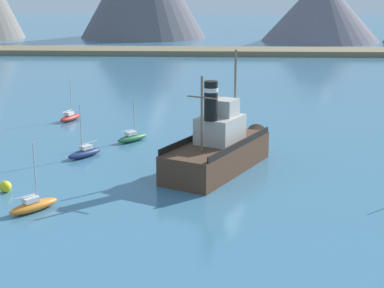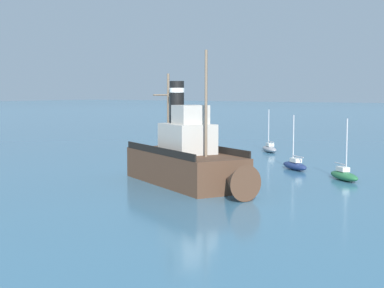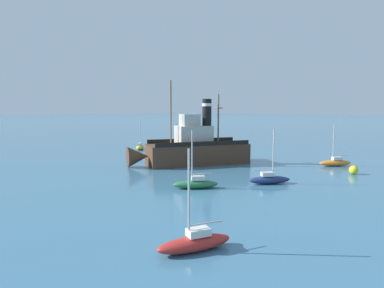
{
  "view_description": "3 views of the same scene",
  "coord_description": "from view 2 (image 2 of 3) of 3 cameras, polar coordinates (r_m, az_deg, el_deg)",
  "views": [
    {
      "loc": [
        0.18,
        -48.42,
        14.99
      ],
      "look_at": [
        -1.9,
        -1.82,
        2.57
      ],
      "focal_mm": 55.0,
      "sensor_mm": 36.0,
      "label": 1
    },
    {
      "loc": [
        36.32,
        24.58,
        7.08
      ],
      "look_at": [
        -1.54,
        -1.27,
        2.89
      ],
      "focal_mm": 55.0,
      "sensor_mm": 36.0,
      "label": 2
    },
    {
      "loc": [
        -27.68,
        29.14,
        6.76
      ],
      "look_at": [
        -2.7,
        3.12,
        2.91
      ],
      "focal_mm": 32.0,
      "sensor_mm": 36.0,
      "label": 3
    }
  ],
  "objects": [
    {
      "name": "sailboat_green",
      "position": [
        47.95,
        14.52,
        -2.92
      ],
      "size": [
        3.29,
        3.61,
        4.9
      ],
      "color": "#286B3D",
      "rests_on": "ground"
    },
    {
      "name": "sailboat_orange",
      "position": [
        60.63,
        -1.54,
        -1.08
      ],
      "size": [
        3.27,
        3.63,
        4.9
      ],
      "color": "orange",
      "rests_on": "ground"
    },
    {
      "name": "ground_plane",
      "position": [
        44.42,
        0.23,
        -3.95
      ],
      "size": [
        600.0,
        600.0,
        0.0
      ],
      "primitive_type": "plane",
      "color": "teal"
    },
    {
      "name": "old_tugboat",
      "position": [
        43.95,
        -0.39,
        -1.64
      ],
      "size": [
        9.58,
        14.35,
        9.9
      ],
      "color": "#4C3323",
      "rests_on": "ground"
    },
    {
      "name": "sailboat_navy",
      "position": [
        53.36,
        9.93,
        -2.02
      ],
      "size": [
        3.16,
        3.7,
        4.9
      ],
      "color": "navy",
      "rests_on": "ground"
    },
    {
      "name": "sailboat_grey",
      "position": [
        68.17,
        7.51,
        -0.43
      ],
      "size": [
        3.44,
        3.49,
        4.9
      ],
      "color": "gray",
      "rests_on": "ground"
    },
    {
      "name": "mooring_buoy",
      "position": [
        61.3,
        3.1,
        -1.0
      ],
      "size": [
        0.9,
        0.9,
        0.9
      ],
      "primitive_type": "sphere",
      "color": "yellow",
      "rests_on": "ground"
    }
  ]
}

